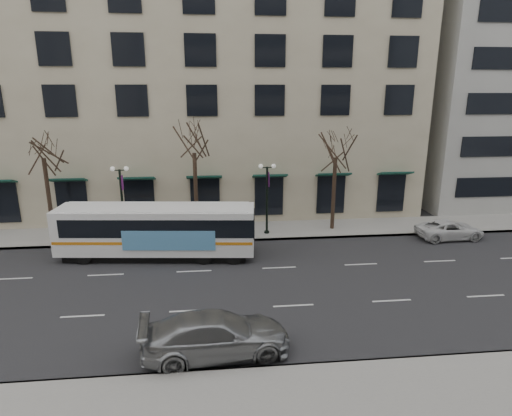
{
  "coord_description": "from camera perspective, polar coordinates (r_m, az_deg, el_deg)",
  "views": [
    {
      "loc": [
        1.28,
        -20.86,
        10.28
      ],
      "look_at": [
        3.52,
        1.32,
        4.0
      ],
      "focal_mm": 30.0,
      "sensor_mm": 36.0,
      "label": 1
    }
  ],
  "objects": [
    {
      "name": "silver_car",
      "position": [
        17.72,
        -5.35,
        -16.48
      ],
      "size": [
        6.09,
        2.9,
        1.71
      ],
      "primitive_type": "imported",
      "rotation": [
        0.0,
        0.0,
        1.66
      ],
      "color": "#93969A",
      "rests_on": "ground"
    },
    {
      "name": "sidewalk_far",
      "position": [
        31.77,
        1.26,
        -3.0
      ],
      "size": [
        80.0,
        4.0,
        0.15
      ],
      "primitive_type": "cube",
      "color": "gray",
      "rests_on": "ground"
    },
    {
      "name": "building_hotel",
      "position": [
        42.02,
        -10.77,
        17.82
      ],
      "size": [
        40.0,
        20.0,
        24.0
      ],
      "primitive_type": "cube",
      "color": "tan",
      "rests_on": "ground"
    },
    {
      "name": "white_pickup",
      "position": [
        33.12,
        24.42,
        -2.64
      ],
      "size": [
        4.72,
        2.33,
        1.29
      ],
      "primitive_type": "imported",
      "rotation": [
        0.0,
        0.0,
        1.61
      ],
      "color": "silver",
      "rests_on": "ground"
    },
    {
      "name": "tree_far_mid",
      "position": [
        29.88,
        -8.3,
        9.09
      ],
      "size": [
        3.6,
        3.6,
        8.55
      ],
      "color": "black",
      "rests_on": "ground"
    },
    {
      "name": "tree_far_right",
      "position": [
        31.15,
        10.64,
        8.36
      ],
      "size": [
        3.6,
        3.6,
        8.06
      ],
      "color": "black",
      "rests_on": "ground"
    },
    {
      "name": "tree_far_left",
      "position": [
        31.93,
        -26.68,
        7.64
      ],
      "size": [
        3.6,
        3.6,
        8.34
      ],
      "color": "black",
      "rests_on": "ground"
    },
    {
      "name": "lamp_post_right",
      "position": [
        30.2,
        1.49,
        1.67
      ],
      "size": [
        1.22,
        0.45,
        5.21
      ],
      "color": "black",
      "rests_on": "ground"
    },
    {
      "name": "city_bus",
      "position": [
        27.23,
        -12.95,
        -2.83
      ],
      "size": [
        12.35,
        3.89,
        3.29
      ],
      "rotation": [
        0.0,
        0.0,
        -0.1
      ],
      "color": "white",
      "rests_on": "ground"
    },
    {
      "name": "ground",
      "position": [
        23.29,
        -8.48,
        -10.65
      ],
      "size": [
        160.0,
        160.0,
        0.0
      ],
      "primitive_type": "plane",
      "color": "black",
      "rests_on": "ground"
    },
    {
      "name": "lamp_post_left",
      "position": [
        30.62,
        -17.42,
        1.14
      ],
      "size": [
        1.22,
        0.45,
        5.21
      ],
      "color": "black",
      "rests_on": "ground"
    }
  ]
}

